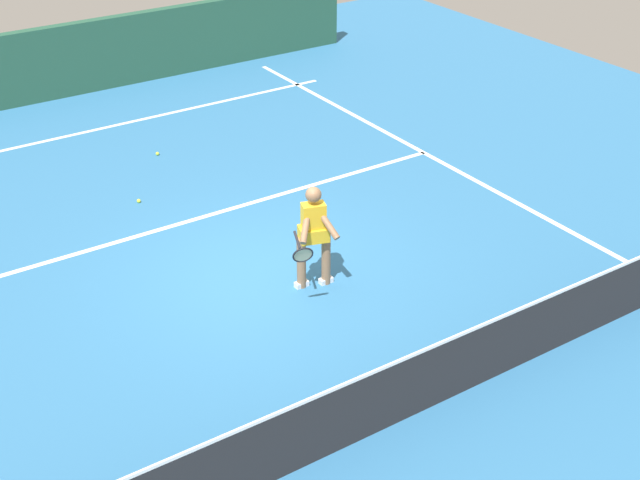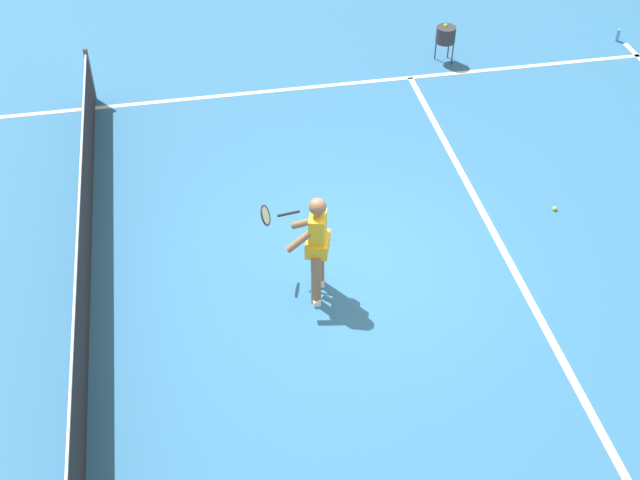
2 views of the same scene
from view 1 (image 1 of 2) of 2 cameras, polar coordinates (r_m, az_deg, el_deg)
name	(u,v)px [view 1 (image 1 of 2)]	position (r m, az deg, el deg)	size (l,w,h in m)	color
ground_plane	(262,276)	(12.83, -3.78, -2.31)	(23.55, 23.55, 0.00)	teal
court_back_wall	(54,63)	(19.95, -16.85, 10.93)	(14.47, 0.24, 1.55)	#23513D
baseline_marking	(96,130)	(18.23, -14.28, 6.94)	(10.47, 0.10, 0.01)	white
service_line_marking	(197,219)	(14.44, -7.94, 1.39)	(9.47, 0.10, 0.01)	white
sideline_left_marking	(501,194)	(15.39, 11.65, 2.92)	(0.10, 16.12, 0.01)	white
court_net	(420,381)	(10.16, 6.48, -9.09)	(10.15, 0.08, 0.99)	#4C4C51
tennis_player	(314,234)	(12.13, -0.42, 0.39)	(0.97, 0.88, 1.55)	#8C6647
tennis_ball_near	(157,154)	(16.81, -10.48, 5.52)	(0.07, 0.07, 0.07)	#D1E533
tennis_ball_mid	(139,201)	(15.10, -11.66, 2.50)	(0.07, 0.07, 0.07)	#D1E533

